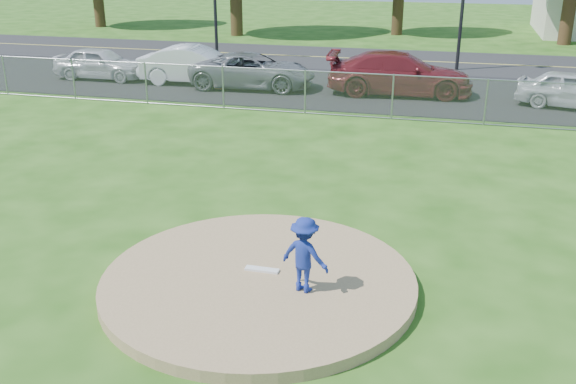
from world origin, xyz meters
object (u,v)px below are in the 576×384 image
parked_car_pearl (574,90)px  parked_car_darkred (400,74)px  pitcher (305,255)px  parked_car_white (196,65)px  parked_car_gray (253,71)px  traffic_cone (220,80)px  parked_car_silver (100,63)px

parked_car_pearl → parked_car_darkred: bearing=97.0°
pitcher → parked_car_white: parked_car_white is taller
pitcher → parked_car_gray: pitcher is taller
traffic_cone → parked_car_silver: parked_car_silver is taller
parked_car_darkred → pitcher: bearing=175.6°
parked_car_silver → parked_car_gray: parked_car_gray is taller
parked_car_silver → parked_car_white: (4.43, 0.11, 0.09)m
pitcher → parked_car_pearl: 16.68m
parked_car_silver → pitcher: bearing=-141.4°
parked_car_gray → parked_car_pearl: bearing=-95.2°
traffic_cone → parked_car_darkred: 7.23m
pitcher → traffic_cone: pitcher is taller
parked_car_gray → parked_car_silver: bearing=85.9°
parked_car_gray → parked_car_darkred: parked_car_darkred is taller
pitcher → parked_car_silver: (-12.90, 16.01, -0.15)m
parked_car_white → parked_car_pearl: (14.72, -0.65, -0.12)m
pitcher → parked_car_silver: 20.56m
parked_car_gray → parked_car_pearl: (12.17, -0.43, -0.04)m
parked_car_silver → parked_car_white: 4.43m
parked_car_darkred → parked_car_pearl: 6.30m
pitcher → traffic_cone: (-7.18, 15.44, -0.49)m
parked_car_gray → parked_car_pearl: 12.17m
traffic_cone → parked_car_silver: 5.75m
parked_car_silver → parked_car_pearl: parked_car_silver is taller
parked_car_silver → parked_car_pearl: 19.15m
parked_car_silver → parked_car_gray: bearing=-91.2°
traffic_cone → parked_car_gray: parked_car_gray is taller
pitcher → parked_car_gray: bearing=-53.2°
traffic_cone → parked_car_pearl: 13.43m
parked_car_darkred → parked_car_pearl: size_ratio=1.44×
pitcher → parked_car_white: size_ratio=0.27×
pitcher → parked_car_silver: pitcher is taller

